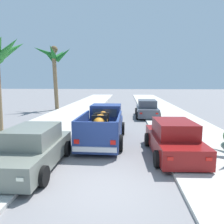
{
  "coord_description": "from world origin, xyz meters",
  "views": [
    {
      "loc": [
        0.68,
        -5.84,
        3.18
      ],
      "look_at": [
        -0.21,
        7.43,
        1.2
      ],
      "focal_mm": 33.12,
      "sensor_mm": 36.0,
      "label": 1
    }
  ],
  "objects_px": {
    "pickup_truck": "(103,126)",
    "car_right_near": "(147,109)",
    "car_left_near": "(173,139)",
    "palm_tree_right_fore": "(54,60)",
    "car_left_mid": "(33,149)"
  },
  "relations": [
    {
      "from": "pickup_truck",
      "to": "car_right_near",
      "type": "height_order",
      "value": "pickup_truck"
    },
    {
      "from": "car_left_near",
      "to": "car_right_near",
      "type": "xyz_separation_m",
      "value": [
        -0.14,
        9.76,
        0.0
      ]
    },
    {
      "from": "car_right_near",
      "to": "palm_tree_right_fore",
      "type": "distance_m",
      "value": 11.56
    },
    {
      "from": "pickup_truck",
      "to": "palm_tree_right_fore",
      "type": "relative_size",
      "value": 0.75
    },
    {
      "from": "car_right_near",
      "to": "palm_tree_right_fore",
      "type": "xyz_separation_m",
      "value": [
        -9.73,
        3.99,
        4.79
      ]
    },
    {
      "from": "pickup_truck",
      "to": "car_left_near",
      "type": "relative_size",
      "value": 1.22
    },
    {
      "from": "car_right_near",
      "to": "car_left_mid",
      "type": "xyz_separation_m",
      "value": [
        -5.31,
        -11.4,
        0.0
      ]
    },
    {
      "from": "car_left_mid",
      "to": "car_right_near",
      "type": "bearing_deg",
      "value": 65.05
    },
    {
      "from": "pickup_truck",
      "to": "car_right_near",
      "type": "relative_size",
      "value": 1.22
    },
    {
      "from": "pickup_truck",
      "to": "car_left_mid",
      "type": "height_order",
      "value": "pickup_truck"
    },
    {
      "from": "car_left_near",
      "to": "car_left_mid",
      "type": "relative_size",
      "value": 1.01
    },
    {
      "from": "car_left_near",
      "to": "pickup_truck",
      "type": "bearing_deg",
      "value": 147.86
    },
    {
      "from": "car_left_mid",
      "to": "palm_tree_right_fore",
      "type": "height_order",
      "value": "palm_tree_right_fore"
    },
    {
      "from": "car_right_near",
      "to": "car_left_mid",
      "type": "relative_size",
      "value": 1.01
    },
    {
      "from": "car_left_near",
      "to": "palm_tree_right_fore",
      "type": "height_order",
      "value": "palm_tree_right_fore"
    }
  ]
}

